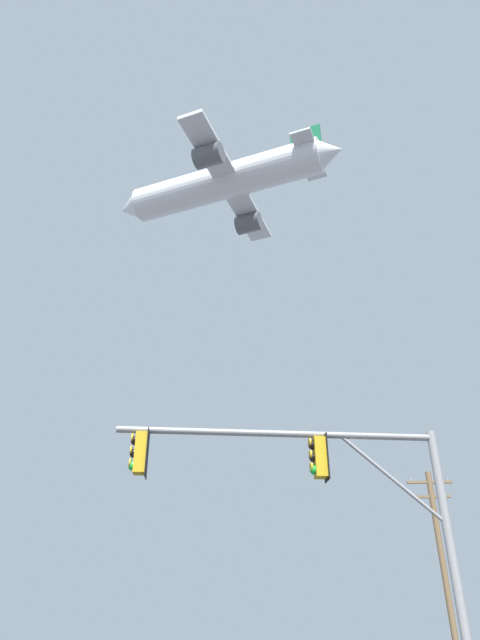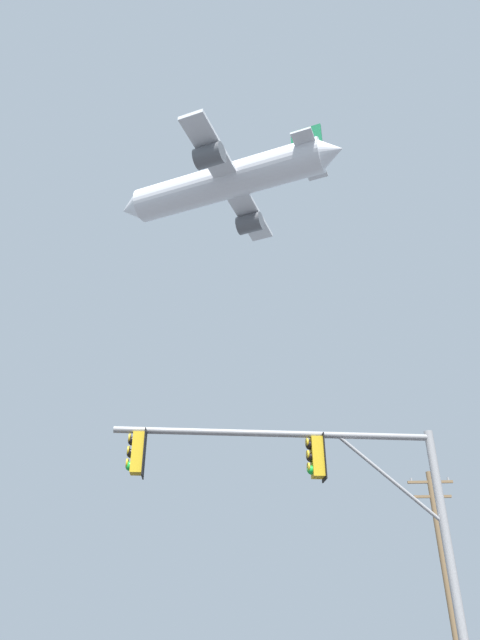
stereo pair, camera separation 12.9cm
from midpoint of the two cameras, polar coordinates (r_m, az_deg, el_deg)
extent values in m
cylinder|color=gray|center=(13.49, 21.11, -22.56)|extent=(0.20, 0.20, 5.86)
cylinder|color=gray|center=(13.01, 3.86, -11.54)|extent=(7.22, 1.20, 0.15)
cylinder|color=gray|center=(13.37, 15.28, -15.33)|extent=(2.22, 0.40, 1.96)
cube|color=gold|center=(12.78, -10.13, -13.29)|extent=(0.30, 0.35, 0.90)
cylinder|color=gold|center=(12.93, -9.93, -11.13)|extent=(0.05, 0.05, 0.12)
cube|color=black|center=(12.77, -9.49, -13.33)|extent=(0.09, 0.46, 1.04)
sphere|color=black|center=(12.87, -10.68, -12.10)|extent=(0.20, 0.20, 0.20)
cylinder|color=gold|center=(12.90, -10.95, -11.83)|extent=(0.07, 0.21, 0.21)
sphere|color=black|center=(12.79, -10.80, -13.30)|extent=(0.20, 0.20, 0.20)
cylinder|color=gold|center=(12.82, -11.07, -13.02)|extent=(0.07, 0.21, 0.21)
sphere|color=green|center=(12.72, -10.92, -14.50)|extent=(0.20, 0.20, 0.20)
cylinder|color=gold|center=(12.74, -11.19, -14.22)|extent=(0.07, 0.21, 0.21)
cube|color=gold|center=(13.03, 8.18, -13.76)|extent=(0.30, 0.35, 0.90)
cylinder|color=gold|center=(13.18, 8.02, -11.63)|extent=(0.05, 0.05, 0.12)
cube|color=black|center=(13.07, 8.80, -13.75)|extent=(0.09, 0.46, 1.04)
sphere|color=black|center=(13.08, 7.46, -12.63)|extent=(0.20, 0.20, 0.20)
cylinder|color=gold|center=(13.08, 7.16, -12.38)|extent=(0.07, 0.21, 0.21)
sphere|color=black|center=(13.00, 7.54, -13.81)|extent=(0.20, 0.20, 0.20)
cylinder|color=gold|center=(13.00, 7.24, -13.56)|extent=(0.07, 0.21, 0.21)
sphere|color=green|center=(12.93, 7.62, -15.00)|extent=(0.20, 0.20, 0.20)
cylinder|color=gold|center=(12.93, 7.31, -14.75)|extent=(0.07, 0.21, 0.21)
cylinder|color=brown|center=(29.52, 20.32, -22.66)|extent=(0.28, 0.28, 8.72)
cube|color=brown|center=(30.11, 19.02, -15.42)|extent=(2.20, 0.12, 0.12)
cube|color=brown|center=(29.97, 19.24, -16.71)|extent=(1.80, 0.12, 0.12)
cylinder|color=gray|center=(29.92, 17.26, -15.37)|extent=(0.10, 0.10, 0.18)
cylinder|color=gray|center=(30.38, 20.67, -15.02)|extent=(0.10, 0.10, 0.18)
cylinder|color=white|center=(57.79, -1.35, 13.98)|extent=(19.76, 9.48, 3.49)
cone|color=white|center=(61.86, -10.88, 11.15)|extent=(3.32, 3.90, 3.32)
cone|color=white|center=(55.61, 9.42, 16.65)|extent=(3.00, 3.50, 2.97)
cube|color=silver|center=(57.27, -0.83, 13.74)|extent=(8.10, 18.38, 0.39)
cylinder|color=#595B60|center=(53.16, -3.09, 16.45)|extent=(3.10, 2.69, 1.97)
cylinder|color=#595B60|center=(60.22, 1.09, 9.87)|extent=(3.10, 2.69, 1.97)
cube|color=#0C5933|center=(57.31, 6.92, 17.49)|extent=(2.99, 1.21, 4.15)
cube|color=silver|center=(56.10, 7.25, 16.40)|extent=(3.92, 6.84, 0.22)
camera|label=1|loc=(0.06, -89.87, -0.07)|focal=31.23mm
camera|label=2|loc=(0.06, 90.13, 0.07)|focal=31.23mm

